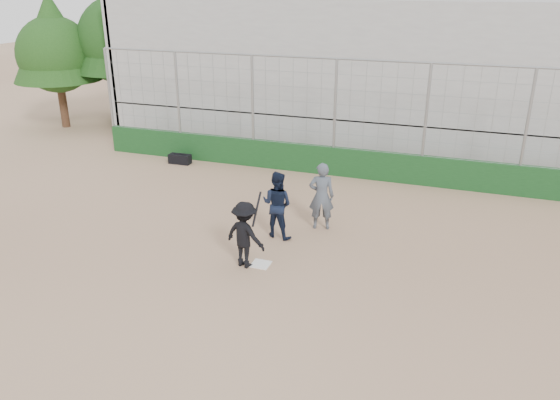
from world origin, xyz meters
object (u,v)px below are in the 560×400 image
(batter_at_plate, at_px, (245,235))
(equipment_bag, at_px, (180,159))
(umpire, at_px, (321,199))
(catcher_crouched, at_px, (277,215))

(batter_at_plate, bearing_deg, equipment_bag, 129.70)
(umpire, bearing_deg, equipment_bag, -44.43)
(catcher_crouched, height_order, umpire, umpire)
(catcher_crouched, xyz_separation_m, equipment_bag, (-5.55, 4.72, -0.44))
(catcher_crouched, distance_m, equipment_bag, 7.30)
(batter_at_plate, relative_size, equipment_bag, 2.16)
(catcher_crouched, bearing_deg, batter_at_plate, -95.64)
(catcher_crouched, relative_size, umpire, 0.72)
(umpire, bearing_deg, batter_at_plate, 53.05)
(catcher_crouched, xyz_separation_m, umpire, (0.95, 0.92, 0.24))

